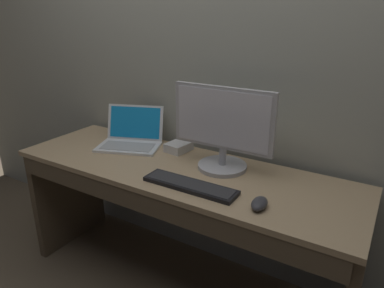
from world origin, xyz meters
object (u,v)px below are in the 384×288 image
computer_mouse (259,203)px  external_drive_box (179,147)px  external_monitor (222,130)px  laptop_white (131,139)px  wired_keyboard (190,185)px

computer_mouse → external_drive_box: bearing=145.5°
external_monitor → external_drive_box: 0.37m
laptop_white → wired_keyboard: bearing=-25.2°
laptop_white → external_drive_box: bearing=14.7°
wired_keyboard → external_drive_box: (-0.29, 0.34, 0.01)m
laptop_white → wired_keyboard: 0.63m
laptop_white → computer_mouse: laptop_white is taller
external_monitor → computer_mouse: 0.44m
computer_mouse → external_drive_box: size_ratio=0.79×
laptop_white → computer_mouse: 0.94m
laptop_white → external_monitor: bearing=-1.6°
computer_mouse → laptop_white: bearing=158.1°
external_monitor → computer_mouse: size_ratio=4.77×
laptop_white → external_drive_box: 0.30m
external_monitor → external_drive_box: bearing=163.8°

